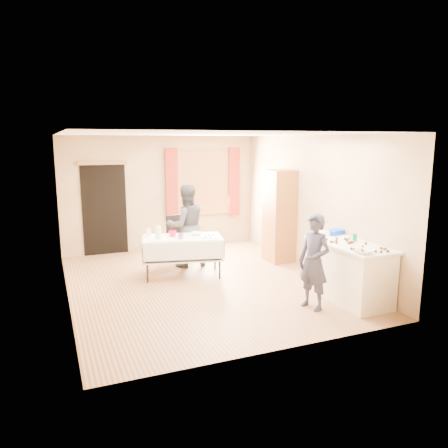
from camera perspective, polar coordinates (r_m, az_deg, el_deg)
name	(u,v)px	position (r m, az deg, el deg)	size (l,w,h in m)	color
floor	(202,283)	(7.86, -2.88, -7.74)	(4.50, 5.50, 0.02)	#9E7047
ceiling	(201,133)	(7.45, -3.08, 11.72)	(4.50, 5.50, 0.02)	white
wall_back	(162,193)	(10.17, -8.15, 4.01)	(4.50, 0.02, 2.60)	tan
wall_front	(281,246)	(5.07, 7.42, -2.89)	(4.50, 0.02, 2.60)	tan
wall_left	(62,220)	(7.14, -20.36, 0.53)	(0.02, 5.50, 2.60)	tan
wall_right	(312,204)	(8.55, 11.47, 2.61)	(0.02, 5.50, 2.60)	tan
window_frame	(203,183)	(10.40, -2.76, 5.37)	(1.32, 0.06, 1.52)	olive
window_pane	(203,183)	(10.38, -2.73, 5.36)	(1.20, 0.02, 1.40)	white
curtain_left	(172,184)	(10.11, -6.84, 5.15)	(0.28, 0.06, 1.65)	maroon
curtain_right	(234,182)	(10.63, 1.32, 5.50)	(0.28, 0.06, 1.65)	maroon
doorway	(105,210)	(9.94, -15.34, 1.83)	(0.95, 0.04, 2.00)	black
door_lintel	(102,163)	(9.81, -15.62, 7.70)	(1.05, 0.06, 0.08)	olive
cabinet	(279,216)	(9.14, 7.21, 1.06)	(0.50, 0.60, 1.90)	brown
counter	(348,271)	(7.23, 15.94, -5.98)	(0.72, 1.51, 0.91)	beige
party_table	(183,253)	(8.15, -5.44, -3.76)	(1.59, 1.06, 0.75)	black
chair	(179,248)	(9.18, -5.91, -3.10)	(0.47, 0.47, 0.96)	black
girl	(314,262)	(6.64, 11.68, -4.87)	(0.49, 0.61, 1.44)	#212338
woman	(186,226)	(8.71, -4.96, -0.24)	(0.81, 0.64, 1.65)	black
soda_can	(355,237)	(7.28, 16.72, -1.70)	(0.07, 0.07, 0.12)	#04832D
mixing_bowl	(364,251)	(6.55, 17.80, -3.44)	(0.31, 0.31, 0.06)	white
foam_block	(325,233)	(7.58, 13.03, -1.19)	(0.15, 0.10, 0.08)	white
blue_basket	(335,232)	(7.72, 14.29, -1.04)	(0.30, 0.20, 0.08)	#0835E3
pitcher	(158,233)	(7.94, -8.57, -1.15)	(0.11, 0.11, 0.22)	silver
cup_red	(173,233)	(8.12, -6.73, -1.23)	(0.18, 0.18, 0.11)	red
cup_rainbow	(181,236)	(7.90, -5.64, -1.58)	(0.14, 0.14, 0.10)	red
small_bowl	(196,234)	(8.19, -3.63, -1.26)	(0.20, 0.20, 0.06)	white
pastry_tray	(209,237)	(7.98, -1.93, -1.70)	(0.28, 0.20, 0.02)	white
bottle	(149,231)	(8.22, -9.79, -0.93)	(0.10, 0.10, 0.18)	white
cake_balls	(356,244)	(6.98, 16.80, -2.58)	(0.53, 1.14, 0.04)	#3F2314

